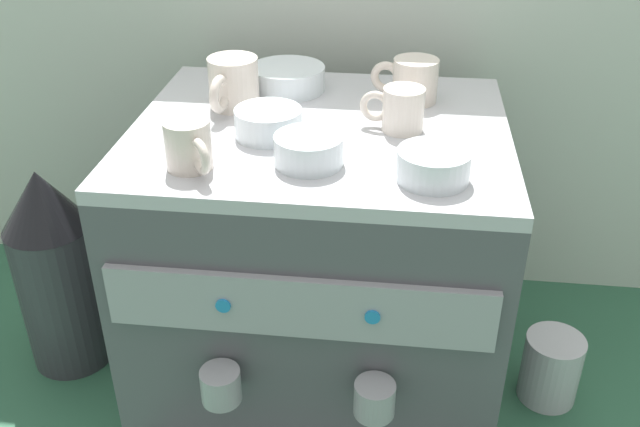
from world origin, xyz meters
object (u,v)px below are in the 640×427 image
(ceramic_bowl_3, at_px, (311,151))
(ceramic_bowl_0, at_px, (268,123))
(ceramic_cup_2, at_px, (189,146))
(ceramic_cup_3, at_px, (401,109))
(ceramic_cup_1, at_px, (232,83))
(ceramic_bowl_1, at_px, (288,79))
(espresso_machine, at_px, (320,264))
(milk_pitcher, at_px, (551,368))
(ceramic_bowl_2, at_px, (433,166))
(coffee_grinder, at_px, (57,270))
(ceramic_cup_0, at_px, (413,80))

(ceramic_bowl_3, bearing_deg, ceramic_bowl_0, 131.11)
(ceramic_cup_2, height_order, ceramic_cup_3, ceramic_cup_2)
(ceramic_cup_1, xyz_separation_m, ceramic_bowl_0, (0.07, -0.10, -0.02))
(ceramic_cup_1, bearing_deg, ceramic_bowl_1, 50.41)
(espresso_machine, height_order, milk_pitcher, espresso_machine)
(ceramic_cup_3, relative_size, ceramic_bowl_2, 1.01)
(ceramic_cup_2, xyz_separation_m, coffee_grinder, (-0.31, 0.15, -0.33))
(ceramic_bowl_2, bearing_deg, ceramic_bowl_0, 154.92)
(ceramic_bowl_2, xyz_separation_m, coffee_grinder, (-0.62, 0.14, -0.31))
(ceramic_cup_0, bearing_deg, ceramic_bowl_3, -118.20)
(ceramic_bowl_0, bearing_deg, ceramic_bowl_2, -25.08)
(espresso_machine, height_order, ceramic_cup_0, ceramic_cup_0)
(ceramic_cup_2, xyz_separation_m, milk_pitcher, (0.55, 0.15, -0.46))
(coffee_grinder, bearing_deg, ceramic_bowl_3, -14.15)
(ceramic_cup_0, xyz_separation_m, ceramic_bowl_3, (-0.13, -0.24, -0.02))
(ceramic_cup_1, bearing_deg, ceramic_bowl_3, -51.28)
(ceramic_cup_3, distance_m, ceramic_bowl_2, 0.16)
(espresso_machine, distance_m, ceramic_cup_0, 0.33)
(espresso_machine, xyz_separation_m, ceramic_bowl_3, (0.00, -0.12, 0.26))
(ceramic_cup_2, height_order, ceramic_bowl_2, ceramic_cup_2)
(ceramic_cup_1, xyz_separation_m, ceramic_cup_2, (-0.01, -0.21, -0.01))
(ceramic_cup_0, relative_size, ceramic_bowl_2, 1.16)
(ceramic_bowl_1, xyz_separation_m, coffee_grinder, (-0.39, -0.15, -0.31))
(milk_pitcher, bearing_deg, ceramic_bowl_0, -176.03)
(ceramic_cup_0, distance_m, ceramic_bowl_3, 0.28)
(espresso_machine, distance_m, coffee_grinder, 0.47)
(espresso_machine, height_order, ceramic_cup_1, ceramic_cup_1)
(ceramic_cup_0, xyz_separation_m, ceramic_cup_2, (-0.28, -0.28, -0.00))
(ceramic_cup_1, distance_m, ceramic_bowl_0, 0.13)
(ceramic_bowl_3, height_order, milk_pitcher, ceramic_bowl_3)
(coffee_grinder, bearing_deg, ceramic_bowl_2, -12.93)
(ceramic_cup_3, xyz_separation_m, coffee_grinder, (-0.58, -0.01, -0.32))
(ceramic_bowl_1, bearing_deg, ceramic_bowl_3, -74.63)
(ceramic_cup_2, xyz_separation_m, ceramic_bowl_0, (0.08, 0.11, -0.01))
(ceramic_bowl_0, height_order, milk_pitcher, ceramic_bowl_0)
(ceramic_cup_2, relative_size, ceramic_bowl_0, 0.89)
(ceramic_cup_3, distance_m, coffee_grinder, 0.66)
(espresso_machine, distance_m, ceramic_bowl_1, 0.31)
(ceramic_cup_1, height_order, coffee_grinder, ceramic_cup_1)
(ceramic_bowl_1, bearing_deg, coffee_grinder, -159.02)
(ceramic_bowl_0, bearing_deg, ceramic_bowl_1, 90.64)
(ceramic_cup_1, bearing_deg, espresso_machine, -22.99)
(ceramic_cup_2, bearing_deg, coffee_grinder, 154.35)
(milk_pitcher, bearing_deg, ceramic_cup_3, 177.40)
(ceramic_cup_2, bearing_deg, ceramic_bowl_0, 54.34)
(ceramic_cup_1, xyz_separation_m, coffee_grinder, (-0.32, -0.06, -0.33))
(ceramic_cup_2, bearing_deg, ceramic_bowl_1, 75.08)
(ceramic_cup_3, relative_size, milk_pitcher, 0.75)
(ceramic_cup_0, height_order, ceramic_bowl_2, ceramic_cup_0)
(ceramic_bowl_1, bearing_deg, ceramic_cup_0, -6.81)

